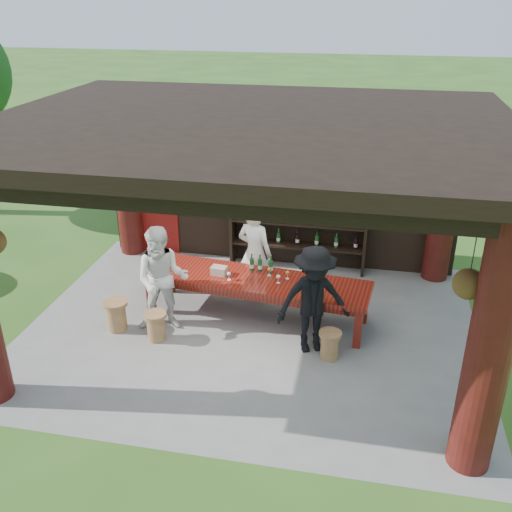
% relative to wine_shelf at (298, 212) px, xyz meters
% --- Properties ---
extents(ground, '(90.00, 90.00, 0.00)m').
position_rel_wine_shelf_xyz_m(ground, '(-0.43, -2.45, -1.20)').
color(ground, '#2D5119').
rests_on(ground, ground).
extents(pavilion, '(7.50, 6.00, 3.60)m').
position_rel_wine_shelf_xyz_m(pavilion, '(-0.45, -2.02, 0.93)').
color(pavilion, slate).
rests_on(pavilion, ground).
extents(wine_shelf, '(2.71, 0.41, 2.39)m').
position_rel_wine_shelf_xyz_m(wine_shelf, '(0.00, 0.00, 0.00)').
color(wine_shelf, black).
rests_on(wine_shelf, ground).
extents(tasting_table, '(3.91, 1.39, 0.75)m').
position_rel_wine_shelf_xyz_m(tasting_table, '(-0.42, -2.08, -0.56)').
color(tasting_table, '#5F110D').
rests_on(tasting_table, ground).
extents(stool_near_left, '(0.37, 0.37, 0.48)m').
position_rel_wine_shelf_xyz_m(stool_near_left, '(-1.87, -3.08, -0.94)').
color(stool_near_left, brown).
rests_on(stool_near_left, ground).
extents(stool_near_right, '(0.35, 0.35, 0.46)m').
position_rel_wine_shelf_xyz_m(stool_near_right, '(0.91, -3.04, -0.95)').
color(stool_near_right, brown).
rests_on(stool_near_right, ground).
extents(stool_far_left, '(0.40, 0.40, 0.53)m').
position_rel_wine_shelf_xyz_m(stool_far_left, '(-2.61, -2.92, -0.92)').
color(stool_far_left, brown).
rests_on(stool_far_left, ground).
extents(host, '(0.76, 0.61, 1.80)m').
position_rel_wine_shelf_xyz_m(host, '(-0.58, -1.42, -0.30)').
color(host, white).
rests_on(host, ground).
extents(guest_woman, '(1.00, 0.85, 1.79)m').
position_rel_wine_shelf_xyz_m(guest_woman, '(-1.85, -2.69, -0.30)').
color(guest_woman, silver).
rests_on(guest_woman, ground).
extents(guest_man, '(1.30, 1.03, 1.75)m').
position_rel_wine_shelf_xyz_m(guest_man, '(0.62, -2.85, -0.32)').
color(guest_man, black).
rests_on(guest_man, ground).
extents(table_bottles, '(0.42, 0.10, 0.31)m').
position_rel_wine_shelf_xyz_m(table_bottles, '(-0.40, -1.80, -0.29)').
color(table_bottles, '#194C1E').
rests_on(table_bottles, tasting_table).
extents(table_glasses, '(1.55, 0.39, 0.15)m').
position_rel_wine_shelf_xyz_m(table_glasses, '(0.07, -2.12, -0.37)').
color(table_glasses, silver).
rests_on(table_glasses, tasting_table).
extents(napkin_basket, '(0.28, 0.21, 0.14)m').
position_rel_wine_shelf_xyz_m(napkin_basket, '(-1.07, -2.05, -0.38)').
color(napkin_basket, '#BF6672').
rests_on(napkin_basket, tasting_table).
extents(shrubs, '(16.59, 7.77, 1.36)m').
position_rel_wine_shelf_xyz_m(shrubs, '(2.25, -1.36, -0.64)').
color(shrubs, '#194C14').
rests_on(shrubs, ground).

